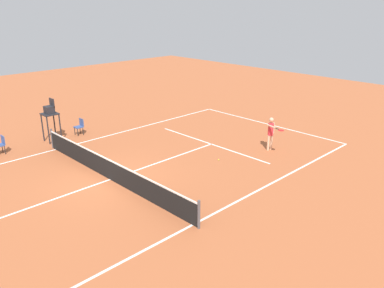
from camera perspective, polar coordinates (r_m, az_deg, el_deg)
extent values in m
plane|color=#AD5933|center=(17.52, -11.89, -5.11)|extent=(60.00, 60.00, 0.00)
cube|color=white|center=(25.32, 11.08, 2.88)|extent=(10.36, 0.10, 0.01)
cube|color=white|center=(13.88, 0.10, -11.76)|extent=(0.10, 23.62, 0.01)
cube|color=white|center=(21.78, -19.33, -0.75)|extent=(0.10, 23.62, 0.01)
cube|color=white|center=(21.36, 2.83, 0.00)|extent=(7.77, 0.10, 0.01)
cube|color=white|center=(17.52, -11.89, -5.10)|extent=(0.10, 12.99, 0.01)
cylinder|color=#4C4C51|center=(13.43, 1.01, -10.31)|extent=(0.10, 0.10, 1.07)
cylinder|color=#4C4C51|center=(21.87, -19.83, 0.75)|extent=(0.10, 0.10, 1.07)
cube|color=black|center=(17.33, -11.99, -3.75)|extent=(10.96, 0.03, 0.91)
cube|color=white|center=(17.15, -12.11, -2.29)|extent=(10.96, 0.04, 0.06)
cylinder|color=#D8A884|center=(20.83, 11.54, 0.27)|extent=(0.12, 0.12, 0.82)
cylinder|color=#D8A884|center=(20.71, 11.11, 0.18)|extent=(0.12, 0.12, 0.82)
cylinder|color=red|center=(20.54, 11.47, 2.14)|extent=(0.28, 0.28, 0.64)
sphere|color=#D8A884|center=(20.39, 11.56, 3.50)|extent=(0.23, 0.23, 0.23)
cylinder|color=#D8A884|center=(20.64, 11.87, 2.31)|extent=(0.09, 0.09, 0.57)
cylinder|color=#D8A884|center=(20.14, 11.62, 2.52)|extent=(0.57, 0.24, 0.09)
cylinder|color=black|center=(19.84, 12.37, 2.19)|extent=(0.26, 0.11, 0.04)
ellipsoid|color=red|center=(19.64, 12.91, 1.96)|extent=(0.39, 0.36, 0.04)
sphere|color=#CCE033|center=(19.19, 3.92, -2.31)|extent=(0.07, 0.07, 0.07)
cylinder|color=#232328|center=(22.48, -20.31, 1.85)|extent=(0.07, 0.07, 1.55)
cylinder|color=#232328|center=(23.10, -21.05, 2.23)|extent=(0.07, 0.07, 1.55)
cylinder|color=#232328|center=(22.75, -18.73, 2.25)|extent=(0.07, 0.07, 1.55)
cylinder|color=#232328|center=(23.37, -19.49, 2.61)|extent=(0.07, 0.07, 1.55)
cube|color=#232328|center=(22.71, -20.13, 4.17)|extent=(0.80, 0.80, 0.06)
cube|color=#232328|center=(22.65, -20.20, 4.73)|extent=(0.50, 0.44, 0.40)
cube|color=#232328|center=(22.64, -19.85, 5.69)|extent=(0.50, 0.06, 0.50)
cylinder|color=#262626|center=(23.48, -16.41, 1.62)|extent=(0.04, 0.04, 0.45)
cylinder|color=#262626|center=(23.78, -16.82, 1.81)|extent=(0.04, 0.04, 0.45)
cylinder|color=#262626|center=(23.63, -15.66, 1.82)|extent=(0.04, 0.04, 0.45)
cylinder|color=#262626|center=(23.93, -16.08, 2.00)|extent=(0.04, 0.04, 0.45)
cube|color=#38518C|center=(23.63, -16.30, 2.40)|extent=(0.44, 0.44, 0.06)
cube|color=#38518C|center=(23.66, -15.90, 3.10)|extent=(0.44, 0.04, 0.44)
cylinder|color=#262626|center=(22.04, -25.73, -0.80)|extent=(0.04, 0.04, 0.45)
cylinder|color=#262626|center=(22.36, -26.04, -0.56)|extent=(0.04, 0.04, 0.45)
cube|color=#38518C|center=(22.05, -25.98, 0.58)|extent=(0.44, 0.04, 0.44)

